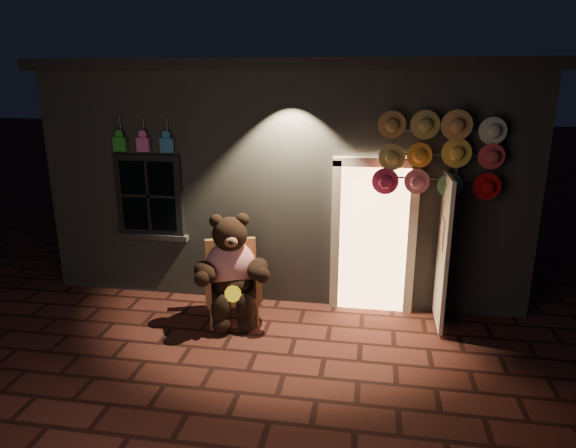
# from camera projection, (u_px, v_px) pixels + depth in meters

# --- Properties ---
(ground) EXTENTS (60.00, 60.00, 0.00)m
(ground) POSITION_uv_depth(u_px,v_px,m) (256.00, 352.00, 6.25)
(ground) COLOR #572721
(ground) RESTS_ON ground
(shop_building) EXTENTS (7.30, 5.95, 3.51)m
(shop_building) POSITION_uv_depth(u_px,v_px,m) (302.00, 159.00, 9.53)
(shop_building) COLOR slate
(shop_building) RESTS_ON ground
(wicker_armchair) EXTENTS (0.89, 0.85, 1.07)m
(wicker_armchair) POSITION_uv_depth(u_px,v_px,m) (232.00, 280.00, 7.03)
(wicker_armchair) COLOR #A86F41
(wicker_armchair) RESTS_ON ground
(teddy_bear) EXTENTS (1.04, 0.96, 1.50)m
(teddy_bear) POSITION_uv_depth(u_px,v_px,m) (231.00, 270.00, 6.84)
(teddy_bear) COLOR red
(teddy_bear) RESTS_ON ground
(hat_rack) EXTENTS (1.58, 0.22, 2.79)m
(hat_rack) POSITION_uv_depth(u_px,v_px,m) (439.00, 158.00, 6.48)
(hat_rack) COLOR #59595E
(hat_rack) RESTS_ON ground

